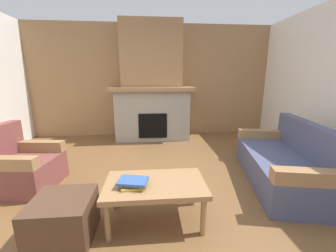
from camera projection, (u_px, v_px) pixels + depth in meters
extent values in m
plane|color=brown|center=(156.00, 195.00, 2.63)|extent=(9.00, 9.00, 0.00)
cube|color=#997047|center=(152.00, 81.00, 5.23)|extent=(6.00, 0.12, 2.70)
cube|color=gray|center=(152.00, 115.00, 5.01)|extent=(1.70, 0.70, 1.15)
cube|color=black|center=(153.00, 126.00, 4.74)|extent=(0.64, 0.08, 0.56)
cube|color=#997047|center=(152.00, 89.00, 4.82)|extent=(1.90, 0.82, 0.08)
cube|color=#997047|center=(151.00, 54.00, 4.79)|extent=(1.40, 0.50, 1.47)
cube|color=#474C6B|center=(280.00, 168.00, 2.94)|extent=(1.20, 1.94, 0.40)
cube|color=#474C6B|center=(311.00, 140.00, 2.80)|extent=(0.53, 1.79, 0.45)
cube|color=#997047|center=(263.00, 134.00, 3.67)|extent=(0.85, 0.33, 0.15)
cube|color=#997047|center=(316.00, 178.00, 2.09)|extent=(0.85, 0.33, 0.15)
cube|color=brown|center=(26.00, 173.00, 2.80)|extent=(0.84, 0.84, 0.40)
cube|color=#997047|center=(4.00, 163.00, 2.43)|extent=(0.77, 0.22, 0.15)
cube|color=#997047|center=(38.00, 146.00, 3.04)|extent=(0.77, 0.22, 0.15)
cube|color=#997047|center=(155.00, 185.00, 2.09)|extent=(1.00, 0.60, 0.05)
cylinder|color=#997047|center=(107.00, 222.00, 1.87)|extent=(0.06, 0.06, 0.38)
cylinder|color=#997047|center=(203.00, 216.00, 1.94)|extent=(0.06, 0.06, 0.38)
cylinder|color=#997047|center=(116.00, 193.00, 2.33)|extent=(0.06, 0.06, 0.38)
cylinder|color=#997047|center=(193.00, 189.00, 2.41)|extent=(0.06, 0.06, 0.38)
cube|color=#4C3323|center=(64.00, 218.00, 1.90)|extent=(0.52, 0.52, 0.40)
cube|color=gold|center=(133.00, 185.00, 2.02)|extent=(0.25, 0.24, 0.02)
cube|color=#2D2D33|center=(134.00, 183.00, 2.00)|extent=(0.24, 0.18, 0.02)
cube|color=#335699|center=(133.00, 181.00, 2.00)|extent=(0.31, 0.25, 0.03)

